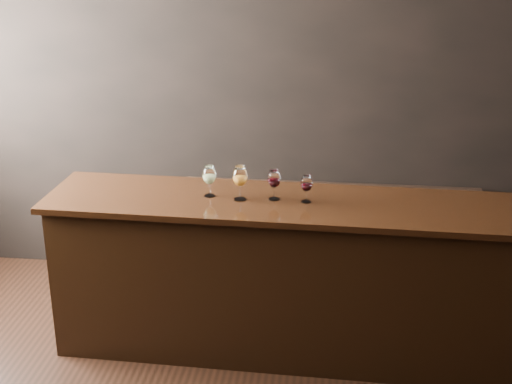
# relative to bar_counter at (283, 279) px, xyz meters

# --- Properties ---
(room_shell) EXTENTS (5.02, 4.52, 2.81)m
(room_shell) POSITION_rel_bar_counter_xyz_m (-0.69, -1.06, 1.31)
(room_shell) COLOR black
(room_shell) RESTS_ON ground
(bar_counter) EXTENTS (2.88, 0.69, 1.00)m
(bar_counter) POSITION_rel_bar_counter_xyz_m (0.00, 0.00, 0.00)
(bar_counter) COLOR black
(bar_counter) RESTS_ON ground
(bar_top) EXTENTS (2.98, 0.76, 0.04)m
(bar_top) POSITION_rel_bar_counter_xyz_m (0.00, 0.00, 0.52)
(bar_top) COLOR black
(bar_top) RESTS_ON bar_counter
(back_bar_shelf) EXTENTS (2.22, 0.40, 0.80)m
(back_bar_shelf) POSITION_rel_bar_counter_xyz_m (0.28, 0.85, -0.10)
(back_bar_shelf) COLOR black
(back_bar_shelf) RESTS_ON ground
(glass_white) EXTENTS (0.08, 0.08, 0.20)m
(glass_white) POSITION_rel_bar_counter_xyz_m (-0.47, 0.03, 0.67)
(glass_white) COLOR white
(glass_white) RESTS_ON bar_top
(glass_amber) EXTENTS (0.09, 0.09, 0.22)m
(glass_amber) POSITION_rel_bar_counter_xyz_m (-0.27, -0.01, 0.69)
(glass_amber) COLOR white
(glass_amber) RESTS_ON bar_top
(glass_red_a) EXTENTS (0.08, 0.08, 0.19)m
(glass_red_a) POSITION_rel_bar_counter_xyz_m (-0.06, 0.02, 0.67)
(glass_red_a) COLOR white
(glass_red_a) RESTS_ON bar_top
(glass_red_b) EXTENTS (0.07, 0.07, 0.17)m
(glass_red_b) POSITION_rel_bar_counter_xyz_m (0.13, -0.00, 0.66)
(glass_red_b) COLOR white
(glass_red_b) RESTS_ON bar_top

